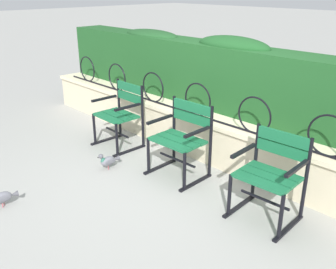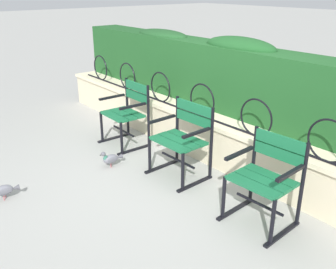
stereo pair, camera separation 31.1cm
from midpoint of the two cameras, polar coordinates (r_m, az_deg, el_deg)
The scene contains 9 objects.
ground_plane at distance 4.25m, azimuth 1.02°, elevation -7.26°, with size 60.00×60.00×0.00m, color #9E9E99.
stone_wall at distance 4.70m, azimuth 9.31°, elevation -0.89°, with size 6.78×0.41×0.54m.
iron_arch_fence at distance 4.61m, azimuth 7.33°, elevation 4.76°, with size 6.25×0.02×0.42m.
hedge_row at distance 4.79m, azimuth 13.21°, elevation 8.23°, with size 6.64×0.49×0.94m.
park_chair_left at distance 5.11m, azimuth -4.45°, elevation 3.43°, with size 0.57×0.53×0.86m.
park_chair_centre at distance 4.25m, azimuth 4.42°, elevation -0.45°, with size 0.62×0.54×0.85m.
park_chair_right at distance 3.56m, azimuth 17.19°, elevation -6.19°, with size 0.59×0.55×0.82m.
pigeon_near_chairs at distance 4.17m, azimuth -21.70°, elevation -7.83°, with size 0.13×0.29×0.22m.
pigeon_far_side at distance 4.57m, azimuth -6.74°, elevation -3.65°, with size 0.11×0.29×0.22m.
Camera 2 is at (2.93, -2.29, 2.07)m, focal length 40.18 mm.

